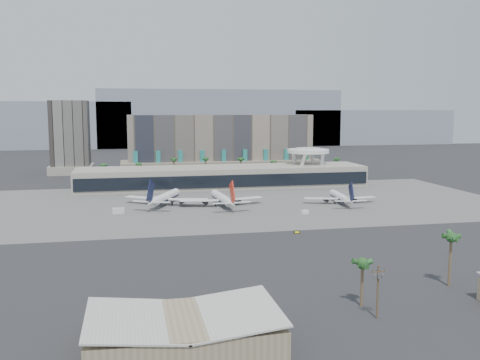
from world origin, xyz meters
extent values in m
plane|color=#232326|center=(0.00, 0.00, 0.00)|extent=(900.00, 900.00, 0.00)
cube|color=#5B5B59|center=(0.00, 55.00, 0.03)|extent=(260.00, 130.00, 0.06)
cube|color=gray|center=(-180.00, 470.00, 27.50)|extent=(260.00, 60.00, 55.00)
cube|color=gray|center=(60.00, 470.00, 35.00)|extent=(300.00, 60.00, 70.00)
cube|color=gray|center=(260.00, 470.00, 22.50)|extent=(220.00, 60.00, 45.00)
cube|color=gray|center=(10.00, 175.00, 21.00)|extent=(130.00, 22.00, 42.00)
cube|color=tan|center=(10.00, 173.00, 5.00)|extent=(140.00, 30.00, 10.00)
cube|color=teal|center=(-50.00, 163.00, 9.00)|extent=(3.00, 2.00, 18.00)
cube|color=teal|center=(-35.00, 163.00, 9.00)|extent=(3.00, 2.00, 18.00)
cube|color=teal|center=(-20.00, 163.00, 9.00)|extent=(3.00, 2.00, 18.00)
cube|color=teal|center=(-5.00, 163.00, 9.00)|extent=(3.00, 2.00, 18.00)
cube|color=teal|center=(10.00, 163.00, 9.00)|extent=(3.00, 2.00, 18.00)
cube|color=teal|center=(25.00, 163.00, 9.00)|extent=(3.00, 2.00, 18.00)
cube|color=teal|center=(40.00, 163.00, 9.00)|extent=(3.00, 2.00, 18.00)
cube|color=teal|center=(55.00, 163.00, 9.00)|extent=(3.00, 2.00, 18.00)
cube|color=teal|center=(70.00, 163.00, 9.00)|extent=(3.00, 2.00, 18.00)
cube|color=black|center=(-95.00, 200.00, 26.00)|extent=(26.00, 26.00, 52.00)
cube|color=#B5B09F|center=(-95.00, 200.00, 3.00)|extent=(30.00, 30.00, 6.00)
cube|color=#B5B09F|center=(0.00, 110.00, 6.00)|extent=(170.00, 32.00, 12.00)
cube|color=black|center=(0.00, 93.80, 5.50)|extent=(168.00, 0.60, 7.00)
cube|color=black|center=(0.00, 110.00, 13.25)|extent=(170.00, 12.00, 2.50)
cylinder|color=white|center=(61.36, 122.36, 11.00)|extent=(6.98, 6.99, 21.89)
cylinder|color=white|center=(48.64, 122.36, 11.00)|extent=(6.98, 6.99, 21.89)
cylinder|color=white|center=(48.64, 109.64, 11.00)|extent=(6.98, 6.99, 21.89)
cylinder|color=white|center=(61.36, 109.64, 11.00)|extent=(6.98, 6.99, 21.89)
cylinder|color=white|center=(55.00, 116.00, 20.00)|extent=(26.00, 26.00, 2.20)
cylinder|color=white|center=(55.00, 116.00, 21.30)|extent=(16.00, 16.00, 1.20)
cylinder|color=brown|center=(-70.00, 145.00, 6.00)|extent=(0.70, 0.70, 12.00)
sphere|color=#255522|center=(-70.00, 145.00, 11.70)|extent=(2.80, 2.80, 2.80)
cylinder|color=brown|center=(-48.00, 145.00, 6.00)|extent=(0.70, 0.70, 12.00)
sphere|color=#255522|center=(-48.00, 145.00, 11.70)|extent=(2.80, 2.80, 2.80)
cylinder|color=brown|center=(-26.00, 145.00, 6.00)|extent=(0.70, 0.70, 12.00)
sphere|color=#255522|center=(-26.00, 145.00, 11.70)|extent=(2.80, 2.80, 2.80)
cylinder|color=brown|center=(-5.00, 145.00, 6.00)|extent=(0.70, 0.70, 12.00)
sphere|color=#255522|center=(-5.00, 145.00, 11.70)|extent=(2.80, 2.80, 2.80)
cylinder|color=brown|center=(18.00, 145.00, 6.00)|extent=(0.70, 0.70, 12.00)
sphere|color=#255522|center=(18.00, 145.00, 11.70)|extent=(2.80, 2.80, 2.80)
cylinder|color=brown|center=(40.00, 145.00, 6.00)|extent=(0.70, 0.70, 12.00)
sphere|color=#255522|center=(40.00, 145.00, 11.70)|extent=(2.80, 2.80, 2.80)
cylinder|color=brown|center=(62.00, 145.00, 6.00)|extent=(0.70, 0.70, 12.00)
sphere|color=#255522|center=(62.00, 145.00, 11.70)|extent=(2.80, 2.80, 2.80)
cylinder|color=brown|center=(85.00, 145.00, 6.00)|extent=(0.70, 0.70, 12.00)
sphere|color=#255522|center=(85.00, 145.00, 11.70)|extent=(2.80, 2.80, 2.80)
cube|color=#8B7E5D|center=(-45.00, -102.00, 3.00)|extent=(36.00, 22.00, 6.00)
cube|color=silver|center=(-54.00, -102.00, 6.40)|extent=(18.65, 22.60, 2.30)
cube|color=silver|center=(-36.00, -102.00, 6.40)|extent=(18.65, 22.60, 2.30)
cylinder|color=#4C3826|center=(-2.00, -96.00, 6.00)|extent=(0.44, 0.44, 12.00)
cube|color=#4C3826|center=(-2.00, -96.00, 10.60)|extent=(3.20, 0.22, 0.22)
cylinder|color=slate|center=(-2.90, -96.35, 9.60)|extent=(0.56, 0.56, 0.90)
cylinder|color=slate|center=(-2.00, -96.35, 9.60)|extent=(0.56, 0.56, 0.90)
cylinder|color=slate|center=(-1.10, -96.35, 9.60)|extent=(0.56, 0.56, 0.90)
cylinder|color=black|center=(-3.40, -96.00, 10.85)|extent=(0.12, 0.12, 0.30)
cylinder|color=black|center=(-0.60, -96.00, 10.85)|extent=(0.12, 0.12, 0.30)
cylinder|color=white|center=(-37.17, 56.95, 3.73)|extent=(15.32, 27.52, 4.15)
cylinder|color=black|center=(-37.17, 56.95, 3.58)|extent=(15.01, 26.97, 4.06)
cone|color=white|center=(-30.56, 71.75, 3.73)|extent=(5.69, 5.95, 4.15)
cone|color=white|center=(-44.63, 40.25, 4.04)|extent=(7.59, 10.21, 4.15)
cube|color=white|center=(-48.01, 60.65, 3.11)|extent=(17.53, 14.34, 0.36)
cube|color=white|center=(-27.18, 51.35, 3.11)|extent=(19.12, 7.96, 0.36)
cylinder|color=black|center=(-44.96, 59.85, 2.07)|extent=(3.77, 4.72, 2.28)
cylinder|color=black|center=(-29.81, 53.09, 2.07)|extent=(3.77, 4.72, 2.28)
cube|color=black|center=(-45.27, 38.82, 9.44)|extent=(4.31, 8.81, 10.92)
cube|color=white|center=(-49.32, 41.20, 4.56)|extent=(8.24, 6.34, 0.26)
cube|color=white|center=(-40.79, 37.40, 4.56)|extent=(8.60, 4.49, 0.26)
cylinder|color=black|center=(-32.68, 67.02, 0.83)|extent=(0.52, 0.52, 1.66)
cylinder|color=black|center=(-40.63, 57.35, 0.83)|extent=(0.73, 0.73, 1.66)
cylinder|color=black|center=(-34.57, 54.65, 0.83)|extent=(0.73, 0.73, 1.66)
cylinder|color=white|center=(-11.50, 48.83, 3.66)|extent=(6.20, 27.95, 4.06)
cylinder|color=black|center=(-11.50, 48.83, 3.51)|extent=(6.07, 27.39, 3.98)
cone|color=white|center=(-12.73, 64.68, 3.66)|extent=(4.41, 4.87, 4.06)
cone|color=white|center=(-10.11, 30.96, 3.96)|extent=(4.76, 9.43, 4.06)
cube|color=white|center=(-22.56, 46.96, 3.05)|extent=(18.67, 6.44, 0.36)
cube|color=white|center=(-0.28, 48.68, 3.05)|extent=(18.69, 9.07, 0.36)
cylinder|color=black|center=(-19.56, 47.70, 2.03)|extent=(2.54, 4.23, 2.24)
cylinder|color=black|center=(-3.36, 48.96, 2.03)|extent=(2.54, 4.23, 2.24)
cube|color=red|center=(-9.99, 29.44, 9.25)|extent=(1.22, 9.24, 10.70)
cube|color=white|center=(-14.59, 29.60, 4.47)|extent=(8.25, 2.74, 0.25)
cube|color=white|center=(-5.48, 30.30, 4.47)|extent=(8.42, 3.93, 0.25)
cylinder|color=black|center=(-12.34, 59.61, 0.81)|extent=(0.51, 0.51, 1.63)
cylinder|color=black|center=(-14.66, 47.57, 0.81)|extent=(0.71, 0.71, 1.63)
cylinder|color=black|center=(-8.18, 48.07, 0.81)|extent=(0.71, 0.71, 1.63)
cylinder|color=white|center=(46.54, 43.28, 3.20)|extent=(5.67, 24.43, 3.55)
cylinder|color=black|center=(46.54, 43.28, 3.06)|extent=(5.56, 23.94, 3.48)
cone|color=white|center=(47.77, 57.11, 3.20)|extent=(3.89, 4.29, 3.55)
cone|color=white|center=(45.16, 27.69, 3.46)|extent=(4.24, 8.27, 3.55)
cube|color=white|center=(36.74, 43.26, 2.66)|extent=(16.32, 8.08, 0.31)
cube|color=white|center=(56.19, 41.54, 2.66)|extent=(16.29, 5.46, 0.31)
cylinder|color=black|center=(39.43, 43.47, 1.78)|extent=(2.26, 3.71, 1.95)
cylinder|color=black|center=(53.58, 42.22, 1.78)|extent=(2.26, 3.71, 1.95)
cube|color=black|center=(45.05, 26.36, 8.08)|extent=(1.15, 8.07, 9.34)
cube|color=white|center=(41.11, 27.16, 3.91)|extent=(7.36, 3.51, 0.22)
cube|color=white|center=(49.06, 26.45, 3.91)|extent=(7.19, 2.31, 0.22)
cylinder|color=black|center=(47.38, 52.69, 0.71)|extent=(0.44, 0.44, 1.42)
cylinder|color=black|center=(43.64, 42.65, 0.71)|extent=(0.62, 0.62, 1.42)
cylinder|color=black|center=(49.29, 42.15, 0.71)|extent=(0.62, 0.62, 1.42)
cube|color=silver|center=(-59.54, 37.98, 1.26)|extent=(5.24, 2.69, 2.52)
cube|color=white|center=(20.79, 20.57, 0.84)|extent=(3.62, 2.58, 1.68)
cube|color=black|center=(5.84, -14.73, 0.54)|extent=(2.41, 0.78, 1.09)
cube|color=yellow|center=(5.84, -14.93, 0.54)|extent=(1.72, 0.39, 0.65)
cylinder|color=black|center=(4.97, -14.73, 0.33)|extent=(0.13, 0.13, 0.65)
cylinder|color=black|center=(6.71, -14.73, 0.33)|extent=(0.13, 0.13, 0.65)
cylinder|color=brown|center=(-2.21, -88.47, 5.29)|extent=(0.70, 0.70, 10.59)
sphere|color=#255522|center=(-2.21, -88.47, 10.29)|extent=(2.80, 2.80, 2.80)
cylinder|color=brown|center=(26.22, -79.67, 6.65)|extent=(0.70, 0.70, 13.30)
sphere|color=#255522|center=(26.22, -79.67, 13.00)|extent=(2.80, 2.80, 2.80)
camera|label=1|loc=(-54.50, -199.84, 45.52)|focal=40.00mm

